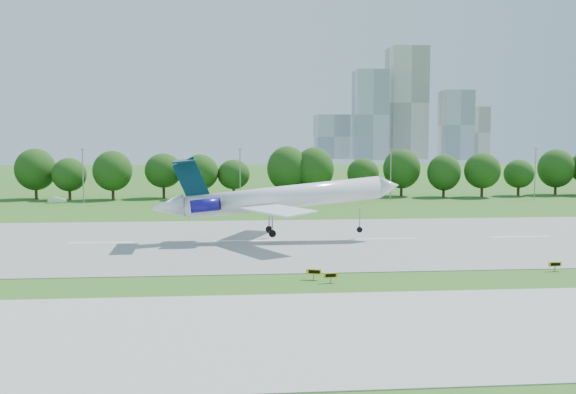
% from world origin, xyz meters
% --- Properties ---
extents(ground, '(600.00, 600.00, 0.00)m').
position_xyz_m(ground, '(0.00, 0.00, 0.00)').
color(ground, '#285917').
rests_on(ground, ground).
extents(runway, '(400.00, 45.00, 0.08)m').
position_xyz_m(runway, '(0.00, 25.00, 0.04)').
color(runway, gray).
rests_on(runway, ground).
extents(taxiway, '(400.00, 23.00, 0.08)m').
position_xyz_m(taxiway, '(0.00, -18.00, 0.04)').
color(taxiway, '#ADADA8').
rests_on(taxiway, ground).
extents(tree_line, '(288.40, 8.40, 10.40)m').
position_xyz_m(tree_line, '(0.00, 92.00, 6.19)').
color(tree_line, '#382314').
rests_on(tree_line, ground).
extents(light_poles, '(175.90, 0.25, 12.19)m').
position_xyz_m(light_poles, '(-2.50, 82.00, 6.34)').
color(light_poles, gray).
rests_on(light_poles, ground).
extents(skyline, '(127.00, 52.00, 80.00)m').
position_xyz_m(skyline, '(100.16, 390.61, 30.46)').
color(skyline, '#B2B2B7').
rests_on(skyline, ground).
extents(airliner, '(35.23, 25.54, 11.06)m').
position_xyz_m(airliner, '(-16.43, 24.91, 6.15)').
color(airliner, white).
rests_on(airliner, ground).
extents(taxi_sign_left, '(1.46, 0.37, 1.02)m').
position_xyz_m(taxi_sign_left, '(-12.18, -1.97, 0.75)').
color(taxi_sign_left, gray).
rests_on(taxi_sign_left, ground).
extents(taxi_sign_centre, '(1.54, 0.62, 1.09)m').
position_xyz_m(taxi_sign_centre, '(-13.67, -0.34, 0.81)').
color(taxi_sign_centre, gray).
rests_on(taxi_sign_centre, ground).
extents(taxi_sign_right, '(1.47, 0.26, 1.03)m').
position_xyz_m(taxi_sign_right, '(13.00, 1.51, 0.76)').
color(taxi_sign_right, gray).
rests_on(taxi_sign_right, ground).
extents(service_vehicle_a, '(4.21, 2.41, 1.31)m').
position_xyz_m(service_vehicle_a, '(-61.20, 83.49, 0.66)').
color(service_vehicle_a, white).
rests_on(service_vehicle_a, ground).
extents(service_vehicle_b, '(3.61, 1.97, 1.17)m').
position_xyz_m(service_vehicle_b, '(-28.04, 77.38, 0.58)').
color(service_vehicle_b, silver).
rests_on(service_vehicle_b, ground).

